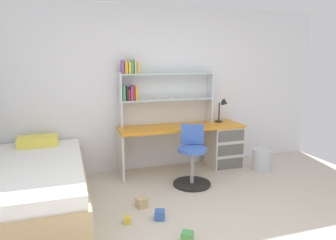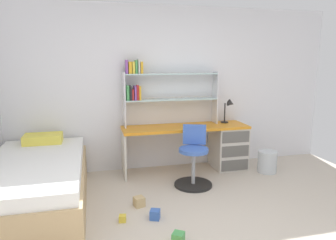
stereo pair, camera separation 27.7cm
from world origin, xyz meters
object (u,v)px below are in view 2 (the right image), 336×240
toy_block_natural_1 (139,202)px  waste_bin (267,162)px  toy_block_yellow_2 (123,218)px  swivel_chair (194,162)px  toy_block_blue_4 (155,214)px  desk_lamp (229,107)px  toy_block_green_3 (178,238)px  desk (216,144)px  bookshelf_hutch (159,87)px  bed_platform (36,184)px

toy_block_natural_1 → waste_bin: bearing=17.6°
waste_bin → toy_block_yellow_2: bearing=-157.2°
swivel_chair → toy_block_blue_4: bearing=-131.3°
desk_lamp → toy_block_natural_1: desk_lamp is taller
desk_lamp → waste_bin: desk_lamp is taller
waste_bin → toy_block_green_3: (-1.84, -1.49, -0.11)m
desk → waste_bin: desk is taller
bookshelf_hutch → toy_block_natural_1: (-0.50, -1.18, -1.24)m
toy_block_natural_1 → toy_block_blue_4: bearing=-70.3°
desk_lamp → swivel_chair: size_ratio=0.47×
bookshelf_hutch → toy_block_natural_1: bookshelf_hutch is taller
swivel_chair → toy_block_green_3: size_ratio=7.87×
desk → bookshelf_hutch: bookshelf_hutch is taller
bed_platform → toy_block_yellow_2: bed_platform is taller
toy_block_natural_1 → bookshelf_hutch: bearing=67.1°
swivel_chair → toy_block_natural_1: 0.99m
toy_block_yellow_2 → desk: bearing=39.6°
bed_platform → desk_lamp: bearing=16.7°
bookshelf_hutch → toy_block_blue_4: size_ratio=14.08×
swivel_chair → toy_block_blue_4: (-0.71, -0.80, -0.28)m
toy_block_green_3 → toy_block_blue_4: same height
toy_block_green_3 → toy_block_blue_4: size_ratio=1.01×
desk → desk_lamp: size_ratio=5.02×
bed_platform → toy_block_yellow_2: 1.13m
desk → toy_block_yellow_2: bearing=-140.4°
waste_bin → toy_block_blue_4: size_ratio=3.20×
toy_block_yellow_2 → bookshelf_hutch: bearing=64.1°
desk_lamp → toy_block_natural_1: size_ratio=3.36×
bookshelf_hutch → toy_block_yellow_2: 2.08m
toy_block_blue_4 → toy_block_natural_1: bearing=109.7°
desk → desk_lamp: (0.24, 0.07, 0.56)m
toy_block_green_3 → desk_lamp: bearing=54.4°
desk → toy_block_yellow_2: size_ratio=26.20×
desk → toy_block_blue_4: size_ratio=18.61×
bed_platform → toy_block_green_3: bearing=-37.9°
waste_bin → swivel_chair: bearing=-171.1°
bed_platform → toy_block_natural_1: size_ratio=18.39×
swivel_chair → toy_block_natural_1: swivel_chair is taller
bookshelf_hutch → swivel_chair: size_ratio=1.77×
toy_block_natural_1 → bed_platform: bearing=167.4°
bookshelf_hutch → waste_bin: size_ratio=4.40×
swivel_chair → bed_platform: size_ratio=0.39×
swivel_chair → toy_block_natural_1: (-0.83, -0.46, -0.27)m
bookshelf_hutch → waste_bin: 2.02m
toy_block_natural_1 → toy_block_yellow_2: 0.39m
desk_lamp → bed_platform: size_ratio=0.18×
waste_bin → bookshelf_hutch: bearing=161.9°
bookshelf_hutch → toy_block_natural_1: 1.78m
desk_lamp → waste_bin: (0.46, -0.44, -0.80)m
bed_platform → bookshelf_hutch: bearing=28.9°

